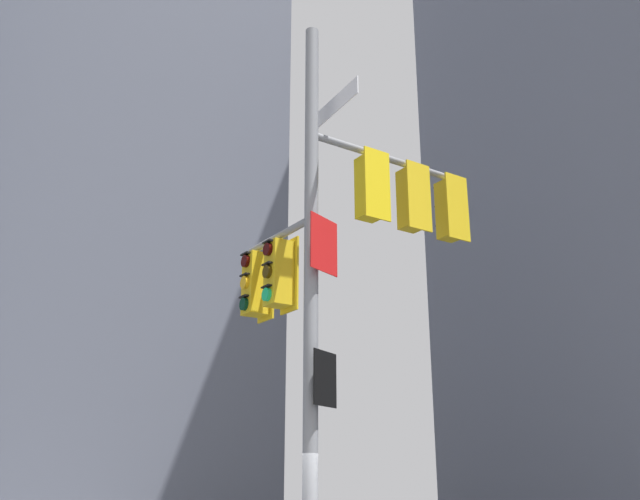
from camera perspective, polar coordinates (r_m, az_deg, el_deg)
The scene contains 2 objects.
building_mid_block at distance 32.30m, azimuth -15.17°, elevation 6.70°, with size 12.09×12.09×30.95m, color slate.
signal_pole_assembly at distance 10.40m, azimuth 1.77°, elevation -0.46°, with size 3.72×2.44×8.87m.
Camera 1 is at (-1.92, -9.03, 2.20)m, focal length 38.84 mm.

